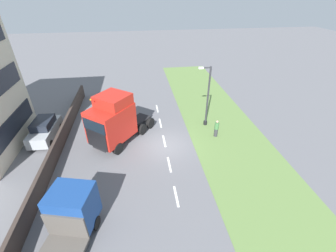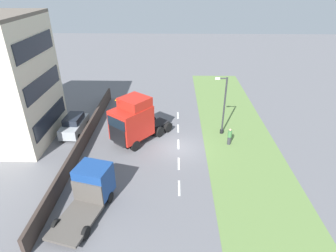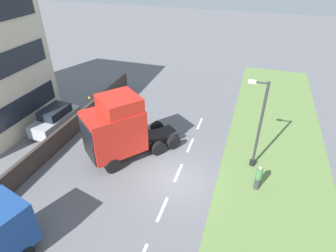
{
  "view_description": "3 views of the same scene",
  "coord_description": "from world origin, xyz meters",
  "px_view_note": "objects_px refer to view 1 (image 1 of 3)",
  "views": [
    {
      "loc": [
        2.0,
        15.82,
        12.09
      ],
      "look_at": [
        -0.17,
        0.58,
        2.42
      ],
      "focal_mm": 24.0,
      "sensor_mm": 36.0,
      "label": 1
    },
    {
      "loc": [
        0.47,
        22.53,
        14.44
      ],
      "look_at": [
        0.97,
        0.98,
        2.9
      ],
      "focal_mm": 30.0,
      "sensor_mm": 36.0,
      "label": 2
    },
    {
      "loc": [
        -3.63,
        12.67,
        12.29
      ],
      "look_at": [
        1.35,
        -2.7,
        2.14
      ],
      "focal_mm": 30.0,
      "sensor_mm": 36.0,
      "label": 3
    }
  ],
  "objects_px": {
    "pedestrian": "(216,129)",
    "lamp_post": "(207,100)",
    "lorry_cab": "(114,121)",
    "flatbed_truck": "(71,215)",
    "parked_car": "(45,130)"
  },
  "relations": [
    {
      "from": "lorry_cab",
      "to": "flatbed_truck",
      "type": "distance_m",
      "value": 8.74
    },
    {
      "from": "parked_car",
      "to": "flatbed_truck",
      "type": "bearing_deg",
      "value": 116.58
    },
    {
      "from": "lorry_cab",
      "to": "lamp_post",
      "type": "distance_m",
      "value": 8.94
    },
    {
      "from": "lamp_post",
      "to": "flatbed_truck",
      "type": "bearing_deg",
      "value": 44.51
    },
    {
      "from": "pedestrian",
      "to": "parked_car",
      "type": "bearing_deg",
      "value": -6.93
    },
    {
      "from": "lamp_post",
      "to": "lorry_cab",
      "type": "bearing_deg",
      "value": 12.41
    },
    {
      "from": "flatbed_truck",
      "to": "parked_car",
      "type": "height_order",
      "value": "flatbed_truck"
    },
    {
      "from": "lorry_cab",
      "to": "lamp_post",
      "type": "relative_size",
      "value": 1.08
    },
    {
      "from": "flatbed_truck",
      "to": "parked_car",
      "type": "distance_m",
      "value": 11.14
    },
    {
      "from": "lamp_post",
      "to": "parked_car",
      "type": "bearing_deg",
      "value": 1.02
    },
    {
      "from": "parked_car",
      "to": "pedestrian",
      "type": "xyz_separation_m",
      "value": [
        -15.62,
        1.9,
        -0.1
      ]
    },
    {
      "from": "lorry_cab",
      "to": "flatbed_truck",
      "type": "height_order",
      "value": "lorry_cab"
    },
    {
      "from": "pedestrian",
      "to": "lamp_post",
      "type": "bearing_deg",
      "value": -78.18
    },
    {
      "from": "flatbed_truck",
      "to": "lamp_post",
      "type": "distance_m",
      "value": 14.91
    },
    {
      "from": "flatbed_truck",
      "to": "parked_car",
      "type": "xyz_separation_m",
      "value": [
        4.57,
        -10.15,
        -0.57
      ]
    }
  ]
}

